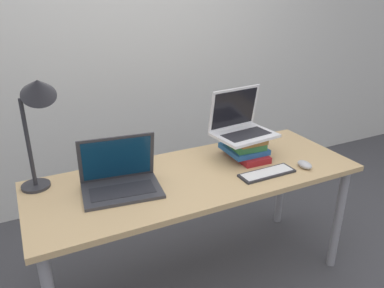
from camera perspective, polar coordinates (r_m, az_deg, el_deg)
wall_back at (r=2.92m, az=-10.30°, el=16.76°), size 8.00×0.05×2.70m
desk at (r=2.05m, az=0.81°, el=-6.39°), size 1.77×0.66×0.71m
laptop_left at (r=1.88m, az=-10.87°, el=-5.34°), size 0.40×0.31×0.27m
book_stack at (r=2.21m, az=8.10°, el=-0.39°), size 0.22×0.28×0.14m
laptop_on_books at (r=2.17m, az=7.49°, el=2.77°), size 0.36×0.29×0.26m
wireless_keyboard at (r=2.05m, az=11.35°, el=-4.38°), size 0.32×0.11×0.01m
mouse at (r=2.17m, az=16.79°, el=-3.03°), size 0.06×0.10×0.04m
desk_lamp at (r=1.85m, az=-22.54°, el=6.01°), size 0.23×0.20×0.60m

